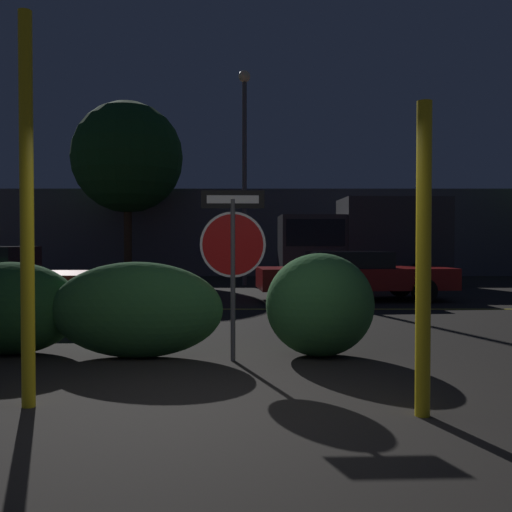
{
  "coord_description": "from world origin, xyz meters",
  "views": [
    {
      "loc": [
        0.27,
        -4.82,
        1.47
      ],
      "look_at": [
        0.26,
        4.99,
        1.23
      ],
      "focal_mm": 40.0,
      "sensor_mm": 36.0,
      "label": 1
    }
  ],
  "objects": [
    {
      "name": "tree_1",
      "position": [
        -4.9,
        18.12,
        4.87
      ],
      "size": [
        4.44,
        4.44,
        7.11
      ],
      "color": "#422D1E",
      "rests_on": "ground_plane"
    },
    {
      "name": "hedge_bush_2",
      "position": [
        -1.25,
        2.4,
        0.61
      ],
      "size": [
        2.19,
        0.86,
        1.22
      ],
      "primitive_type": "ellipsoid",
      "color": "#285B2D",
      "rests_on": "ground_plane"
    },
    {
      "name": "building_backdrop",
      "position": [
        1.17,
        22.09,
        1.89
      ],
      "size": [
        27.65,
        4.62,
        3.78
      ],
      "primitive_type": "cube",
      "color": "#4C4C56",
      "rests_on": "ground_plane"
    },
    {
      "name": "street_lamp",
      "position": [
        -0.12,
        14.65,
        4.47
      ],
      "size": [
        0.41,
        0.41,
        7.31
      ],
      "color": "#4C4C51",
      "rests_on": "ground_plane"
    },
    {
      "name": "stop_sign",
      "position": [
        -0.02,
        2.21,
        1.45
      ],
      "size": [
        0.81,
        0.06,
        2.11
      ],
      "rotation": [
        0.0,
        0.0,
        0.04
      ],
      "color": "#4C4C51",
      "rests_on": "ground_plane"
    },
    {
      "name": "delivery_truck",
      "position": [
        3.83,
        14.49,
        1.58
      ],
      "size": [
        5.62,
        2.6,
        2.95
      ],
      "rotation": [
        0.0,
        0.0,
        1.61
      ],
      "color": "#2D2D33",
      "rests_on": "ground_plane"
    },
    {
      "name": "road_center_stripe",
      "position": [
        0.0,
        7.64,
        0.0
      ],
      "size": [
        34.65,
        0.12,
        0.01
      ],
      "primitive_type": "cube",
      "color": "gold",
      "rests_on": "ground_plane"
    },
    {
      "name": "hedge_bush_1",
      "position": [
        -2.95,
        2.61,
        0.61
      ],
      "size": [
        1.82,
        1.13,
        1.22
      ],
      "primitive_type": "ellipsoid",
      "color": "#1E4C23",
      "rests_on": "ground_plane"
    },
    {
      "name": "ground_plane",
      "position": [
        0.0,
        0.0,
        0.0
      ],
      "size": [
        260.0,
        260.0,
        0.0
      ],
      "primitive_type": "plane",
      "color": "black"
    },
    {
      "name": "yellow_pole_right",
      "position": [
        1.68,
        -0.04,
        1.33
      ],
      "size": [
        0.13,
        0.13,
        2.65
      ],
      "primitive_type": "cylinder",
      "color": "yellow",
      "rests_on": "ground_plane"
    },
    {
      "name": "yellow_pole_left",
      "position": [
        -1.77,
        0.23,
        1.76
      ],
      "size": [
        0.12,
        0.12,
        3.51
      ],
      "primitive_type": "cylinder",
      "color": "yellow",
      "rests_on": "ground_plane"
    },
    {
      "name": "hedge_bush_3",
      "position": [
        1.09,
        2.49,
        0.67
      ],
      "size": [
        1.39,
        1.15,
        1.33
      ],
      "primitive_type": "ellipsoid",
      "color": "#2D6633",
      "rests_on": "ground_plane"
    },
    {
      "name": "passing_car_2",
      "position": [
        2.73,
        9.57,
        0.64
      ],
      "size": [
        5.05,
        2.22,
        1.23
      ],
      "rotation": [
        0.0,
        0.0,
        -1.48
      ],
      "color": "maroon",
      "rests_on": "ground_plane"
    }
  ]
}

